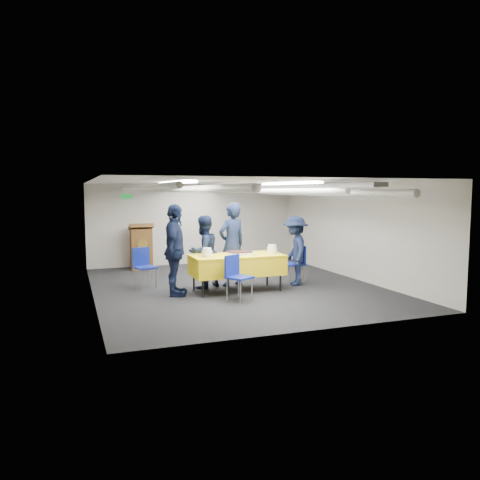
# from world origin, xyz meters

# --- Properties ---
(ground) EXTENTS (7.00, 7.00, 0.00)m
(ground) POSITION_xyz_m (0.00, 0.00, 0.00)
(ground) COLOR black
(ground) RESTS_ON ground
(room_shell) EXTENTS (6.00, 7.00, 2.30)m
(room_shell) POSITION_xyz_m (0.09, 0.41, 1.81)
(room_shell) COLOR #BCB7AA
(room_shell) RESTS_ON ground
(serving_table) EXTENTS (1.93, 0.94, 0.77)m
(serving_table) POSITION_xyz_m (-0.11, -0.44, 0.56)
(serving_table) COLOR black
(serving_table) RESTS_ON ground
(sheet_cake) EXTENTS (0.49, 0.38, 0.09)m
(sheet_cake) POSITION_xyz_m (-0.08, -0.51, 0.81)
(sheet_cake) COLOR white
(sheet_cake) RESTS_ON serving_table
(plate_stack_left) EXTENTS (0.21, 0.21, 0.18)m
(plate_stack_left) POSITION_xyz_m (-0.78, -0.49, 0.85)
(plate_stack_left) COLOR white
(plate_stack_left) RESTS_ON serving_table
(plate_stack_right) EXTENTS (0.22, 0.22, 0.18)m
(plate_stack_right) POSITION_xyz_m (0.67, -0.49, 0.86)
(plate_stack_right) COLOR white
(plate_stack_right) RESTS_ON serving_table
(podium) EXTENTS (0.62, 0.53, 1.25)m
(podium) POSITION_xyz_m (-1.60, 3.05, 0.61)
(podium) COLOR brown
(podium) RESTS_ON ground
(chair_near) EXTENTS (0.57, 0.57, 0.87)m
(chair_near) POSITION_xyz_m (-0.41, -1.21, 0.53)
(chair_near) COLOR gray
(chair_near) RESTS_ON ground
(chair_right) EXTENTS (0.42, 0.42, 0.87)m
(chair_right) POSITION_xyz_m (1.45, -0.14, 0.53)
(chair_right) COLOR gray
(chair_right) RESTS_ON ground
(chair_left) EXTENTS (0.53, 0.53, 0.87)m
(chair_left) POSITION_xyz_m (-1.91, 0.61, 0.53)
(chair_left) COLOR gray
(chair_left) RESTS_ON ground
(sailor_a) EXTENTS (0.78, 0.63, 1.85)m
(sailor_a) POSITION_xyz_m (-0.03, 0.11, 0.92)
(sailor_a) COLOR black
(sailor_a) RESTS_ON ground
(sailor_b) EXTENTS (0.96, 0.89, 1.58)m
(sailor_b) POSITION_xyz_m (-0.69, 0.10, 0.79)
(sailor_b) COLOR black
(sailor_b) RESTS_ON ground
(sailor_c) EXTENTS (0.79, 1.17, 1.85)m
(sailor_c) POSITION_xyz_m (-1.43, -0.44, 0.92)
(sailor_c) COLOR black
(sailor_c) RESTS_ON ground
(sailor_d) EXTENTS (0.84, 1.13, 1.55)m
(sailor_d) POSITION_xyz_m (1.32, -0.28, 0.78)
(sailor_d) COLOR black
(sailor_d) RESTS_ON ground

